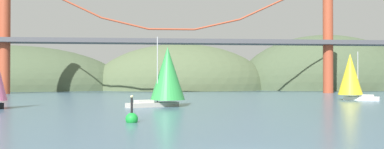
% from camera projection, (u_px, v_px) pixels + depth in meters
% --- Properties ---
extents(headland_center, '(65.37, 44.00, 33.62)m').
position_uv_depth(headland_center, '(181.00, 90.00, 155.48)').
color(headland_center, '#4C5B3D').
rests_on(headland_center, ground_plane).
extents(headland_right, '(68.79, 44.00, 41.17)m').
position_uv_depth(headland_right, '(326.00, 90.00, 160.21)').
color(headland_right, '#425138').
rests_on(headland_right, ground_plane).
extents(headland_left, '(81.18, 44.00, 31.67)m').
position_uv_depth(headland_left, '(12.00, 90.00, 150.32)').
color(headland_left, '#425138').
rests_on(headland_left, ground_plane).
extents(suspension_bridge, '(123.82, 6.00, 35.18)m').
position_uv_depth(suspension_bridge, '(172.00, 36.00, 115.39)').
color(suspension_bridge, '#A34228').
rests_on(suspension_bridge, ground_plane).
extents(sailboat_yellow_sail, '(7.70, 6.53, 8.87)m').
position_uv_depth(sailboat_yellow_sail, '(351.00, 75.00, 78.03)').
color(sailboat_yellow_sail, white).
rests_on(sailboat_yellow_sail, ground_plane).
extents(sailboat_green_sail, '(9.06, 7.11, 9.65)m').
position_uv_depth(sailboat_green_sail, '(167.00, 75.00, 59.34)').
color(sailboat_green_sail, '#B7B2A8').
rests_on(sailboat_green_sail, ground_plane).
extents(channel_buoy, '(1.10, 1.10, 2.64)m').
position_uv_depth(channel_buoy, '(132.00, 118.00, 36.95)').
color(channel_buoy, green).
rests_on(channel_buoy, ground_plane).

